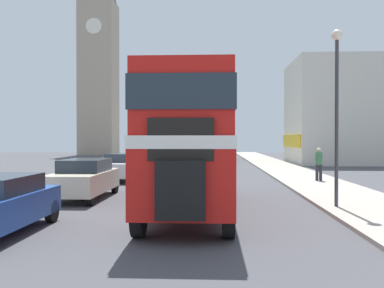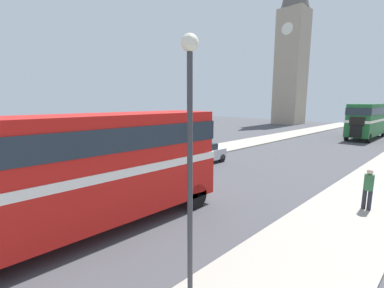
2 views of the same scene
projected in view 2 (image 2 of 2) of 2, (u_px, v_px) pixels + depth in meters
ground_plane at (30, 243)px, 8.52m from camera, size 120.00×120.00×0.00m
double_decker_bus at (92, 164)px, 8.93m from camera, size 2.45×10.20×4.21m
bus_distant at (368, 118)px, 31.97m from camera, size 2.57×9.75×4.32m
car_parked_mid at (105, 173)px, 14.00m from camera, size 1.82×4.55×1.55m
car_parked_far at (199, 154)px, 19.06m from camera, size 1.78×4.46×1.52m
pedestrian_walking at (368, 187)px, 10.75m from camera, size 0.36×0.36×1.76m
street_lamp at (190, 135)px, 5.38m from camera, size 0.36×0.36×5.86m
church_tower at (293, 33)px, 50.86m from camera, size 5.31×5.31×35.33m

